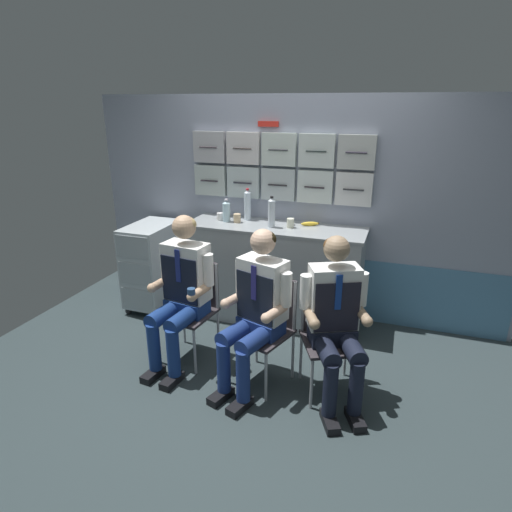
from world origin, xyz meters
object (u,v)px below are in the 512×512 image
folding_chair_left (194,299)px  water_bottle_tall (226,211)px  snack_banana (310,224)px  paper_cup_tan (291,222)px  folding_chair_by_counter (328,326)px  crew_member_left (181,287)px  crew_member_by_counter (336,316)px  folding_chair_right (268,318)px  crew_member_right (256,306)px  service_trolley (153,263)px

folding_chair_left → water_bottle_tall: water_bottle_tall is taller
snack_banana → paper_cup_tan: bearing=-171.4°
folding_chair_by_counter → paper_cup_tan: paper_cup_tan is taller
crew_member_left → crew_member_by_counter: bearing=-2.9°
folding_chair_left → crew_member_by_counter: size_ratio=0.67×
folding_chair_left → folding_chair_right: same height
crew_member_right → crew_member_by_counter: (0.58, 0.04, -0.01)m
crew_member_left → crew_member_by_counter: crew_member_left is taller
crew_member_left → water_bottle_tall: 1.07m
folding_chair_left → crew_member_right: bearing=-22.2°
folding_chair_left → folding_chair_right: (0.70, -0.11, 0.00)m
water_bottle_tall → crew_member_right: bearing=-58.0°
service_trolley → folding_chair_right: 1.72m
crew_member_by_counter → folding_chair_left: bearing=169.8°
folding_chair_right → crew_member_right: bearing=-108.0°
crew_member_right → folding_chair_right: bearing=72.0°
crew_member_right → water_bottle_tall: size_ratio=5.52×
folding_chair_by_counter → folding_chair_left: bearing=176.3°
service_trolley → folding_chair_by_counter: (1.99, -0.76, 0.02)m
folding_chair_right → crew_member_by_counter: bearing=-11.6°
crew_member_left → paper_cup_tan: (0.61, 1.08, 0.31)m
crew_member_left → folding_chair_right: 0.74m
crew_member_left → crew_member_right: crew_member_left is taller
folding_chair_left → snack_banana: bearing=51.1°
service_trolley → crew_member_right: crew_member_right is taller
crew_member_left → crew_member_right: bearing=-9.1°
service_trolley → paper_cup_tan: (1.42, 0.24, 0.52)m
folding_chair_right → crew_member_right: 0.23m
folding_chair_left → paper_cup_tan: bearing=57.6°
folding_chair_right → folding_chair_by_counter: bearing=4.7°
crew_member_left → crew_member_by_counter: (1.24, -0.06, -0.02)m
folding_chair_right → snack_banana: bearing=86.3°
crew_member_by_counter → folding_chair_right: bearing=168.4°
paper_cup_tan → water_bottle_tall: bearing=-172.2°
crew_member_right → snack_banana: (0.12, 1.22, 0.31)m
crew_member_left → folding_chair_by_counter: size_ratio=1.51×
folding_chair_left → snack_banana: 1.31m
crew_member_right → water_bottle_tall: 1.36m
folding_chair_right → crew_member_right: size_ratio=0.67×
crew_member_by_counter → crew_member_right: bearing=-175.6°
folding_chair_by_counter → snack_banana: (-0.39, 1.03, 0.48)m
service_trolley → snack_banana: bearing=9.5°
folding_chair_left → folding_chair_by_counter: 1.16m
crew_member_right → folding_chair_by_counter: size_ratio=1.49×
crew_member_right → paper_cup_tan: (-0.06, 1.19, 0.32)m
folding_chair_left → folding_chair_right: bearing=-9.2°
service_trolley → folding_chair_by_counter: bearing=-20.9°
crew_member_right → snack_banana: 1.26m
folding_chair_left → water_bottle_tall: 1.01m
folding_chair_left → crew_member_left: (-0.02, -0.16, 0.18)m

